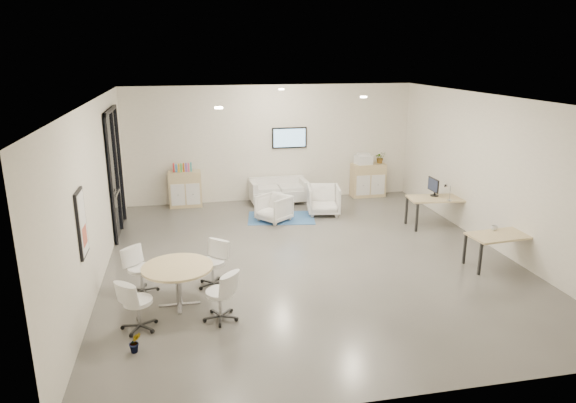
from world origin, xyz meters
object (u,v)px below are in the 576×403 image
at_px(sideboard_left, 185,189).
at_px(armchair_right, 324,199).
at_px(desk_rear, 437,201).
at_px(desk_front, 502,238).
at_px(loveseat, 278,191).
at_px(sideboard_right, 368,180).
at_px(armchair_left, 274,207).
at_px(round_table, 178,271).

bearing_deg(sideboard_left, armchair_right, -22.32).
relative_size(desk_rear, desk_front, 1.06).
height_order(sideboard_left, loveseat, sideboard_left).
bearing_deg(sideboard_left, desk_front, -42.21).
height_order(sideboard_left, sideboard_right, sideboard_left).
relative_size(sideboard_left, desk_rear, 0.68).
height_order(loveseat, desk_front, loveseat).
bearing_deg(armchair_left, sideboard_left, -166.77).
relative_size(sideboard_left, armchair_right, 1.18).
distance_m(sideboard_right, armchair_right, 2.24).
distance_m(loveseat, desk_front, 6.28).
bearing_deg(loveseat, armchair_right, -55.63).
xyz_separation_m(armchair_right, desk_front, (2.47, -3.97, 0.19)).
xyz_separation_m(desk_rear, desk_front, (0.07, -2.52, -0.03)).
bearing_deg(round_table, armchair_right, 49.96).
xyz_separation_m(sideboard_right, loveseat, (-2.67, -0.14, -0.16)).
xyz_separation_m(desk_front, round_table, (-6.14, -0.39, 0.02)).
height_order(sideboard_right, armchair_left, sideboard_right).
height_order(armchair_right, desk_rear, armchair_right).
bearing_deg(sideboard_left, desk_rear, -26.10).
distance_m(armchair_left, armchair_right, 1.39).
relative_size(loveseat, desk_rear, 1.11).
bearing_deg(loveseat, sideboard_right, 0.92).
xyz_separation_m(loveseat, armchair_left, (-0.41, -1.58, 0.04)).
distance_m(sideboard_left, loveseat, 2.55).
xyz_separation_m(sideboard_right, desk_rear, (0.68, -2.88, 0.16)).
bearing_deg(armchair_left, armchair_right, 64.64).
bearing_deg(loveseat, sideboard_left, 174.76).
distance_m(sideboard_right, loveseat, 2.68).
xyz_separation_m(loveseat, round_table, (-2.72, -5.65, 0.30)).
bearing_deg(desk_front, armchair_left, 130.94).
distance_m(sideboard_right, desk_rear, 2.96).
relative_size(loveseat, desk_front, 1.18).
relative_size(sideboard_left, desk_front, 0.72).
bearing_deg(armchair_right, loveseat, 135.92).
relative_size(desk_front, round_table, 1.16).
distance_m(armchair_left, round_table, 4.68).
relative_size(sideboard_left, sideboard_right, 1.01).
bearing_deg(round_table, armchair_left, 60.41).
distance_m(sideboard_left, sideboard_right, 5.21).
bearing_deg(desk_rear, desk_front, -82.47).
relative_size(desk_rear, round_table, 1.23).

